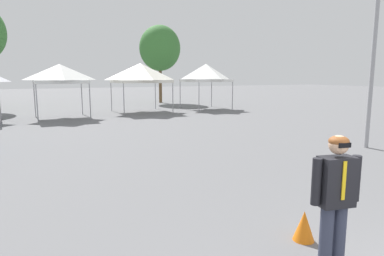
% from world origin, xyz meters
% --- Properties ---
extents(canopy_tent_center, '(2.91, 2.91, 3.13)m').
position_xyz_m(canopy_tent_center, '(-1.46, 19.79, 2.57)').
color(canopy_tent_center, '#9E9EA3').
rests_on(canopy_tent_center, ground).
extents(canopy_tent_far_left, '(3.45, 3.45, 3.29)m').
position_xyz_m(canopy_tent_far_left, '(3.71, 20.83, 2.64)').
color(canopy_tent_far_left, '#9E9EA3').
rests_on(canopy_tent_far_left, ground).
extents(canopy_tent_behind_center, '(3.10, 3.10, 3.33)m').
position_xyz_m(canopy_tent_behind_center, '(8.67, 20.72, 2.67)').
color(canopy_tent_behind_center, '#9E9EA3').
rests_on(canopy_tent_behind_center, ground).
extents(person_foreground, '(0.64, 0.32, 1.78)m').
position_xyz_m(person_foreground, '(-0.17, 1.48, 1.03)').
color(person_foreground, '#33384C').
rests_on(person_foreground, ground).
extents(tree_behind_tents_left, '(3.70, 3.70, 6.96)m').
position_xyz_m(tree_behind_tents_left, '(7.89, 27.95, 4.91)').
color(tree_behind_tents_left, brown).
rests_on(tree_behind_tents_left, ground).
extents(traffic_cone_lot_center, '(0.32, 0.32, 0.46)m').
position_xyz_m(traffic_cone_lot_center, '(0.22, 2.32, 0.23)').
color(traffic_cone_lot_center, orange).
rests_on(traffic_cone_lot_center, ground).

